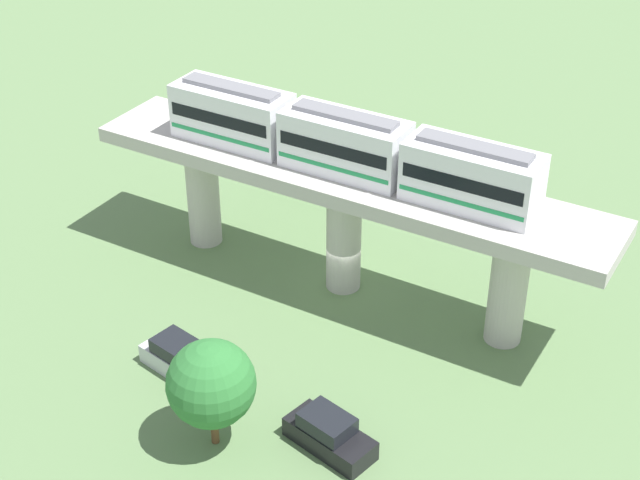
{
  "coord_description": "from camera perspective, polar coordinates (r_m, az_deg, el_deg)",
  "views": [
    {
      "loc": [
        -38.3,
        -20.92,
        30.53
      ],
      "look_at": [
        -2.5,
        0.03,
        4.35
      ],
      "focal_mm": 53.62,
      "sensor_mm": 36.0,
      "label": 1
    }
  ],
  "objects": [
    {
      "name": "tree_mid_lot",
      "position": [
        41.77,
        -6.52,
        -8.52
      ],
      "size": [
        3.94,
        3.94,
        5.37
      ],
      "color": "brown",
      "rests_on": "ground"
    },
    {
      "name": "viaduct",
      "position": [
        50.3,
        1.47,
        2.43
      ],
      "size": [
        5.2,
        28.85,
        7.24
      ],
      "color": "#B7B2AA",
      "rests_on": "ground"
    },
    {
      "name": "parked_car_silver",
      "position": [
        47.49,
        -8.36,
        -7.0
      ],
      "size": [
        2.55,
        4.46,
        1.76
      ],
      "rotation": [
        0.0,
        0.0,
        -0.19
      ],
      "color": "#B2B5BA",
      "rests_on": "ground"
    },
    {
      "name": "tree_near_viaduct",
      "position": [
        61.65,
        0.06,
        6.24
      ],
      "size": [
        3.55,
        3.55,
        5.28
      ],
      "color": "brown",
      "rests_on": "ground"
    },
    {
      "name": "train",
      "position": [
        48.77,
        1.49,
        5.76
      ],
      "size": [
        2.64,
        20.5,
        3.24
      ],
      "color": "white",
      "rests_on": "viaduct"
    },
    {
      "name": "ground_plane",
      "position": [
        53.26,
        1.39,
        -2.72
      ],
      "size": [
        120.0,
        120.0,
        0.0
      ],
      "primitive_type": "plane",
      "color": "#5B7A4C"
    },
    {
      "name": "parked_car_black",
      "position": [
        43.05,
        0.55,
        -11.52
      ],
      "size": [
        2.68,
        4.49,
        1.76
      ],
      "rotation": [
        0.0,
        0.0,
        -0.22
      ],
      "color": "black",
      "rests_on": "ground"
    }
  ]
}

